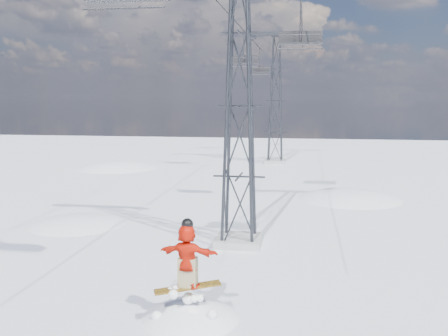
{
  "coord_description": "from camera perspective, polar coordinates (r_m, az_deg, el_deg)",
  "views": [
    {
      "loc": [
        3.27,
        -11.19,
        5.85
      ],
      "look_at": [
        0.69,
        4.93,
        3.52
      ],
      "focal_mm": 40.0,
      "sensor_mm": 36.0,
      "label": 1
    }
  ],
  "objects": [
    {
      "name": "lift_chair_mid",
      "position": [
        25.73,
        8.7,
        14.38
      ],
      "size": [
        2.17,
        0.62,
        2.69
      ],
      "color": "black",
      "rests_on": "ground"
    },
    {
      "name": "lift_tower_far",
      "position": [
        44.26,
        5.94,
        7.59
      ],
      "size": [
        5.2,
        1.8,
        11.43
      ],
      "color": "#999999",
      "rests_on": "ground"
    },
    {
      "name": "lift_tower_near",
      "position": [
        19.35,
        1.76,
        6.99
      ],
      "size": [
        5.2,
        1.8,
        11.43
      ],
      "color": "#999999",
      "rests_on": "ground"
    },
    {
      "name": "snow_terrain",
      "position": [
        36.8,
        -4.58,
        -16.7
      ],
      "size": [
        39.0,
        37.0,
        22.0
      ],
      "color": "white",
      "rests_on": "ground"
    },
    {
      "name": "lift_chair_far",
      "position": [
        39.22,
        2.27,
        12.21
      ],
      "size": [
        2.22,
        0.64,
        2.76
      ],
      "color": "black",
      "rests_on": "ground"
    },
    {
      "name": "haul_cables",
      "position": [
        31.19,
        4.64,
        17.33
      ],
      "size": [
        4.46,
        51.0,
        0.06
      ],
      "color": "black",
      "rests_on": "ground"
    },
    {
      "name": "lift_chair_extra",
      "position": [
        52.82,
        4.07,
        11.15
      ],
      "size": [
        2.21,
        0.64,
        2.74
      ],
      "color": "black",
      "rests_on": "ground"
    }
  ]
}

